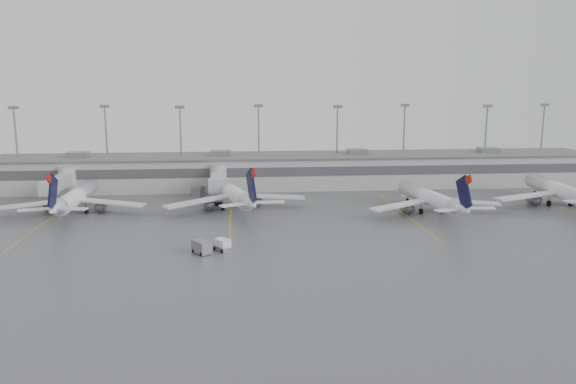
{
  "coord_description": "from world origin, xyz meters",
  "views": [
    {
      "loc": [
        -16.2,
        -83.47,
        25.58
      ],
      "look_at": [
        -6.15,
        24.0,
        5.0
      ],
      "focal_mm": 35.0,
      "sensor_mm": 36.0,
      "label": 1
    }
  ],
  "objects": [
    {
      "name": "baggage_cart",
      "position": [
        -21.7,
        0.76,
        1.07
      ],
      "size": [
        3.34,
        3.67,
        2.06
      ],
      "rotation": [
        0.0,
        0.0,
        0.61
      ],
      "color": "slate",
      "rests_on": "ground"
    },
    {
      "name": "jet_bridge_left",
      "position": [
        -55.5,
        45.72,
        3.87
      ],
      "size": [
        4.0,
        17.2,
        7.0
      ],
      "color": "#A2A5A7",
      "rests_on": "ground"
    },
    {
      "name": "light_masts",
      "position": [
        0.0,
        63.75,
        12.03
      ],
      "size": [
        142.4,
        8.0,
        20.6
      ],
      "color": "gray",
      "rests_on": "ground"
    },
    {
      "name": "gse_loader",
      "position": [
        -25.24,
        46.63,
        1.12
      ],
      "size": [
        3.07,
        4.02,
        2.23
      ],
      "primitive_type": "cube",
      "rotation": [
        0.0,
        0.0,
        -0.26
      ],
      "color": "slate",
      "rests_on": "ground"
    },
    {
      "name": "cone_b",
      "position": [
        -27.72,
        38.26,
        0.39
      ],
      "size": [
        0.49,
        0.49,
        0.78
      ],
      "primitive_type": "cone",
      "color": "orange",
      "rests_on": "ground"
    },
    {
      "name": "gse_uld_b",
      "position": [
        -17.01,
        44.32,
        0.93
      ],
      "size": [
        2.64,
        1.77,
        1.87
      ],
      "primitive_type": "cube",
      "rotation": [
        0.0,
        0.0,
        0.0
      ],
      "color": "white",
      "rests_on": "ground"
    },
    {
      "name": "baggage_tug",
      "position": [
        -18.5,
        1.96,
        0.74
      ],
      "size": [
        3.16,
        3.44,
        1.89
      ],
      "rotation": [
        0.0,
        0.0,
        0.61
      ],
      "color": "white",
      "rests_on": "ground"
    },
    {
      "name": "jet_mid_left",
      "position": [
        -16.97,
        32.31,
        3.4
      ],
      "size": [
        29.15,
        33.1,
        10.93
      ],
      "rotation": [
        0.0,
        0.0,
        0.26
      ],
      "color": "silver",
      "rests_on": "ground"
    },
    {
      "name": "cone_a",
      "position": [
        -43.06,
        41.37,
        0.4
      ],
      "size": [
        0.5,
        0.5,
        0.8
      ],
      "primitive_type": "cone",
      "color": "orange",
      "rests_on": "ground"
    },
    {
      "name": "ground",
      "position": [
        0.0,
        0.0,
        0.0
      ],
      "size": [
        260.0,
        260.0,
        0.0
      ],
      "primitive_type": "plane",
      "color": "#57575A",
      "rests_on": "ground"
    },
    {
      "name": "gse_uld_c",
      "position": [
        24.2,
        43.59,
        0.96
      ],
      "size": [
        3.08,
        2.42,
        1.92
      ],
      "primitive_type": "cube",
      "rotation": [
        0.0,
        0.0,
        -0.25
      ],
      "color": "white",
      "rests_on": "ground"
    },
    {
      "name": "jet_far_left",
      "position": [
        -48.85,
        31.28,
        3.27
      ],
      "size": [
        29.05,
        32.52,
        10.53
      ],
      "rotation": [
        0.0,
        0.0,
        0.0
      ],
      "color": "silver",
      "rests_on": "ground"
    },
    {
      "name": "stand_markings",
      "position": [
        -0.0,
        24.0,
        0.01
      ],
      "size": [
        105.25,
        40.0,
        0.01
      ],
      "color": "#D2970C",
      "rests_on": "ground"
    },
    {
      "name": "jet_mid_right",
      "position": [
        22.92,
        24.66,
        3.16
      ],
      "size": [
        27.87,
        31.41,
        10.18
      ],
      "rotation": [
        0.0,
        0.0,
        0.12
      ],
      "color": "silver",
      "rests_on": "ground"
    },
    {
      "name": "jet_bridge_right",
      "position": [
        -20.5,
        45.72,
        3.87
      ],
      "size": [
        4.0,
        17.2,
        7.0
      ],
      "color": "#A2A5A7",
      "rests_on": "ground"
    },
    {
      "name": "terminal",
      "position": [
        -0.01,
        57.98,
        4.17
      ],
      "size": [
        152.0,
        17.0,
        9.45
      ],
      "color": "#B2B2AD",
      "rests_on": "ground"
    },
    {
      "name": "cone_d",
      "position": [
        46.19,
        36.49,
        0.33
      ],
      "size": [
        0.42,
        0.42,
        0.67
      ],
      "primitive_type": "cone",
      "color": "orange",
      "rests_on": "ground"
    },
    {
      "name": "gse_uld_a",
      "position": [
        -55.09,
        36.57,
        0.76
      ],
      "size": [
        2.42,
        1.89,
        1.52
      ],
      "primitive_type": "cube",
      "rotation": [
        0.0,
        0.0,
        0.24
      ],
      "color": "white",
      "rests_on": "ground"
    },
    {
      "name": "jet_far_right",
      "position": [
        52.99,
        28.99,
        3.38
      ],
      "size": [
        29.93,
        33.66,
        10.89
      ],
      "rotation": [
        0.0,
        0.0,
        -0.08
      ],
      "color": "silver",
      "rests_on": "ground"
    },
    {
      "name": "cone_c",
      "position": [
        16.17,
        35.79,
        0.38
      ],
      "size": [
        0.48,
        0.48,
        0.76
      ],
      "primitive_type": "cone",
      "color": "orange",
      "rests_on": "ground"
    }
  ]
}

